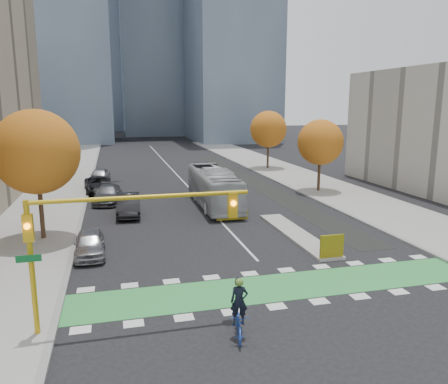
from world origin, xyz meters
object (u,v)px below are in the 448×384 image
hazard_board (332,246)px  parked_car_c (107,194)px  tree_east_near (320,142)px  bus (214,187)px  tree_east_far (268,129)px  cyclist (239,317)px  parked_car_a (90,244)px  parked_car_e (100,176)px  parked_car_d (98,185)px  parked_car_b (128,205)px  tree_west (36,152)px  traffic_signal_west (104,228)px

hazard_board → parked_car_c: parked_car_c is taller
tree_east_near → bus: 12.23m
tree_east_far → tree_east_near: bearing=-91.8°
bus → tree_east_far: bearing=59.8°
cyclist → parked_car_c: size_ratio=0.44×
tree_east_near → hazard_board: bearing=-114.2°
bus → parked_car_c: bearing=160.4°
parked_car_a → parked_car_c: (0.89, 13.88, 0.05)m
parked_car_a → parked_car_e: (0.00, 23.88, 0.11)m
tree_east_near → parked_car_c: 20.53m
parked_car_c → parked_car_d: parked_car_c is taller
tree_east_far → bus: size_ratio=0.67×
parked_car_b → parked_car_e: (-2.50, 15.00, -0.01)m
cyclist → bus: bus is taller
tree_west → cyclist: tree_west is taller
tree_east_near → cyclist: 29.00m
traffic_signal_west → tree_west: bearing=108.0°
hazard_board → tree_east_near: tree_east_near is taller
hazard_board → parked_car_e: size_ratio=0.29×
tree_west → parked_car_c: 11.90m
tree_west → parked_car_d: bearing=78.8°
parked_car_a → parked_car_c: bearing=84.9°
traffic_signal_west → parked_car_d: 27.87m
bus → hazard_board: bearing=-75.8°
tree_east_far → hazard_board: bearing=-104.1°
cyclist → parked_car_e: 34.95m
tree_east_far → parked_car_e: (-21.50, -5.86, -4.42)m
parked_car_c → tree_east_near: bearing=7.4°
parked_car_b → tree_west: bearing=-134.5°
parked_car_c → parked_car_d: size_ratio=0.96×
tree_east_near → parked_car_d: size_ratio=1.31×
cyclist → parked_car_a: (-5.76, 10.59, -0.06)m
parked_car_b → parked_car_c: parked_car_b is taller
parked_car_c → parked_car_e: size_ratio=1.08×
tree_west → parked_car_e: size_ratio=1.71×
parked_car_e → tree_east_near: bearing=-18.6°
parked_car_e → tree_east_far: bearing=22.4°
tree_east_far → bus: bearing=-121.6°
parked_car_d → parked_car_e: parked_car_e is taller
cyclist → hazard_board: bearing=54.3°
parked_car_a → parked_car_e: parked_car_e is taller
tree_west → parked_car_a: size_ratio=1.97×
cyclist → parked_car_e: cyclist is taller
tree_west → traffic_signal_west: size_ratio=0.96×
hazard_board → parked_car_d: parked_car_d is taller
tree_east_near → bus: tree_east_near is taller
hazard_board → tree_east_near: bearing=65.8°
parked_car_b → parked_car_e: bearing=101.9°
tree_east_near → traffic_signal_west: (-19.93, -22.51, -0.83)m
bus → tree_west: bearing=-150.5°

